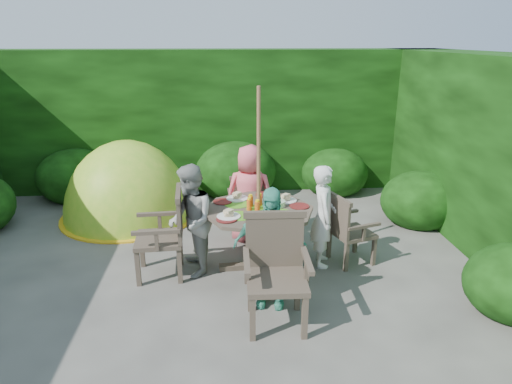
{
  "coord_description": "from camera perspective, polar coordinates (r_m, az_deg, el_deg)",
  "views": [
    {
      "loc": [
        0.38,
        -4.49,
        2.7
      ],
      "look_at": [
        0.79,
        0.93,
        0.85
      ],
      "focal_mm": 32.0,
      "sensor_mm": 36.0,
      "label": 1
    }
  ],
  "objects": [
    {
      "name": "garden_chair_front",
      "position": [
        4.51,
        2.5,
        -9.56
      ],
      "size": [
        0.64,
        0.58,
        1.05
      ],
      "rotation": [
        0.0,
        0.0,
        -0.02
      ],
      "color": "#3C3127",
      "rests_on": "ground"
    },
    {
      "name": "child_back",
      "position": [
        6.17,
        -0.79,
        -0.3
      ],
      "size": [
        0.76,
        0.59,
        1.36
      ],
      "primitive_type": "imported",
      "rotation": [
        0.0,
        0.0,
        2.87
      ],
      "color": "#F16371",
      "rests_on": "ground"
    },
    {
      "name": "child_right",
      "position": [
        5.61,
        8.43,
        -3.0
      ],
      "size": [
        0.36,
        0.5,
        1.27
      ],
      "primitive_type": "imported",
      "rotation": [
        0.0,
        0.0,
        1.46
      ],
      "color": "white",
      "rests_on": "ground"
    },
    {
      "name": "dome_tent",
      "position": [
        7.53,
        -15.42,
        -2.92
      ],
      "size": [
        2.16,
        2.16,
        2.43
      ],
      "rotation": [
        0.0,
        0.0,
        0.09
      ],
      "color": "#84C926",
      "rests_on": "ground"
    },
    {
      "name": "garden_chair_right",
      "position": [
        5.75,
        11.33,
        -4.51
      ],
      "size": [
        0.59,
        0.63,
        0.86
      ],
      "rotation": [
        0.0,
        0.0,
        1.89
      ],
      "color": "#3C3127",
      "rests_on": "ground"
    },
    {
      "name": "ground",
      "position": [
        5.25,
        -8.0,
        -12.36
      ],
      "size": [
        60.0,
        60.0,
        0.0
      ],
      "primitive_type": "plane",
      "color": "#4B4843",
      "rests_on": "ground"
    },
    {
      "name": "child_left",
      "position": [
        5.38,
        -8.16,
        -3.6
      ],
      "size": [
        0.6,
        0.72,
        1.34
      ],
      "primitive_type": "imported",
      "rotation": [
        0.0,
        0.0,
        -1.42
      ],
      "color": "#9C9D98",
      "rests_on": "ground"
    },
    {
      "name": "garden_chair_left",
      "position": [
        5.44,
        -11.17,
        -5.0
      ],
      "size": [
        0.58,
        0.64,
        1.01
      ],
      "rotation": [
        0.0,
        0.0,
        -1.51
      ],
      "color": "#3C3127",
      "rests_on": "ground"
    },
    {
      "name": "patio_table",
      "position": [
        5.44,
        0.36,
        -3.31
      ],
      "size": [
        1.42,
        1.42,
        0.93
      ],
      "rotation": [
        0.0,
        0.0,
        0.07
      ],
      "color": "#3C3127",
      "rests_on": "ground"
    },
    {
      "name": "child_front",
      "position": [
        4.71,
        1.77,
        -6.94
      ],
      "size": [
        0.81,
        0.46,
        1.31
      ],
      "primitive_type": "imported",
      "rotation": [
        0.0,
        0.0,
        -0.19
      ],
      "color": "#4CB195",
      "rests_on": "ground"
    },
    {
      "name": "parasol_pole",
      "position": [
        5.28,
        0.32,
        1.17
      ],
      "size": [
        0.05,
        0.05,
        2.2
      ],
      "primitive_type": "cylinder",
      "rotation": [
        0.0,
        0.0,
        0.07
      ],
      "color": "brown",
      "rests_on": "ground"
    },
    {
      "name": "hedge_enclosure",
      "position": [
        6.01,
        -7.8,
        4.66
      ],
      "size": [
        9.0,
        9.0,
        2.5
      ],
      "color": "black",
      "rests_on": "ground"
    },
    {
      "name": "garden_chair_back",
      "position": [
        6.53,
        -1.14,
        -1.3
      ],
      "size": [
        0.54,
        0.48,
        0.86
      ],
      "rotation": [
        0.0,
        0.0,
        3.19
      ],
      "color": "#3C3127",
      "rests_on": "ground"
    }
  ]
}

